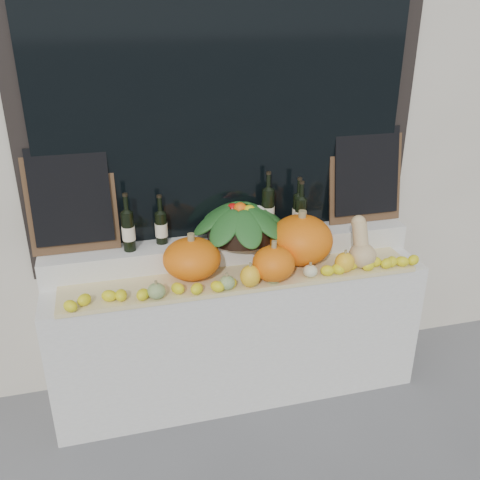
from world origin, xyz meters
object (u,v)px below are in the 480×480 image
pumpkin_left (192,259)px  pumpkin_right (301,240)px  produce_bowl (240,220)px  butternut_squash (361,247)px  wine_bottle_tall (268,211)px

pumpkin_left → pumpkin_right: bearing=1.5°
produce_bowl → pumpkin_right: bearing=-26.2°
butternut_squash → produce_bowl: produce_bowl is taller
pumpkin_right → produce_bowl: 0.39m
pumpkin_right → butternut_squash: 0.37m
pumpkin_left → produce_bowl: (0.34, 0.18, 0.13)m
pumpkin_right → produce_bowl: size_ratio=0.62×
pumpkin_left → butternut_squash: 1.02m
pumpkin_right → wine_bottle_tall: (-0.15, 0.20, 0.13)m
pumpkin_left → butternut_squash: size_ratio=1.13×
pumpkin_left → pumpkin_right: size_ratio=0.87×
pumpkin_left → pumpkin_right: pumpkin_right is taller
butternut_squash → produce_bowl: (-0.68, 0.30, 0.13)m
pumpkin_right → produce_bowl: (-0.34, 0.17, 0.10)m
produce_bowl → wine_bottle_tall: (0.19, 0.03, 0.03)m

